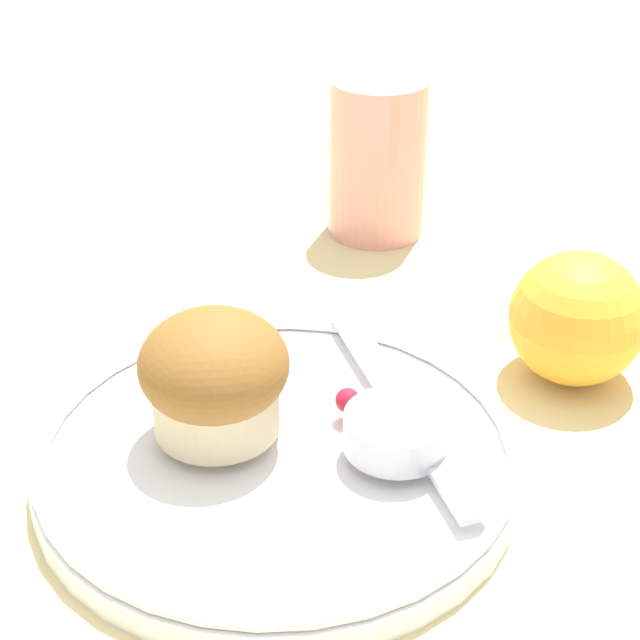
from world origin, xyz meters
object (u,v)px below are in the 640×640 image
object	(u,v)px
orange_fruit	(577,318)
juice_glass	(378,157)
butter_knife	(395,396)
muffin	(214,376)

from	to	relation	value
orange_fruit	juice_glass	distance (m)	0.21
butter_knife	juice_glass	world-z (taller)	juice_glass
butter_knife	orange_fruit	bearing A→B (deg)	98.91
orange_fruit	butter_knife	bearing A→B (deg)	-106.36
butter_knife	juice_glass	distance (m)	0.24
muffin	orange_fruit	xyz separation A→B (m)	(0.08, 0.19, -0.01)
muffin	juice_glass	distance (m)	0.27
muffin	butter_knife	size ratio (longest dim) A/B	0.39
butter_knife	juice_glass	bearing A→B (deg)	162.16
butter_knife	orange_fruit	world-z (taller)	orange_fruit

